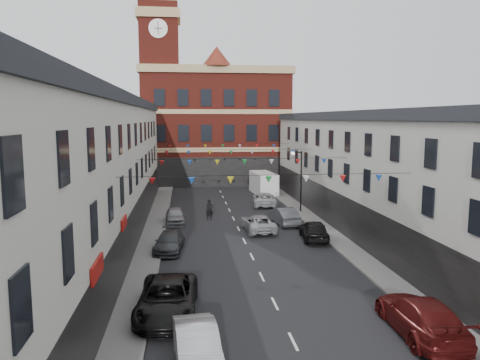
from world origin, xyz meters
name	(u,v)px	position (x,y,z in m)	size (l,w,h in m)	color
ground	(252,257)	(0.00, 0.00, 0.00)	(160.00, 160.00, 0.00)	black
pavement_left	(149,251)	(-6.90, 2.00, 0.07)	(1.80, 64.00, 0.15)	#605E5B
pavement_right	(342,244)	(6.90, 2.00, 0.07)	(1.80, 64.00, 0.15)	#605E5B
terrace_left	(68,178)	(-11.78, 1.00, 5.35)	(8.40, 56.00, 10.70)	beige
terrace_right	(416,180)	(11.78, 1.00, 4.85)	(8.40, 56.00, 9.70)	beige
civic_building	(215,125)	(0.00, 37.95, 8.14)	(20.60, 13.30, 18.50)	maroon
clock_tower	(160,75)	(-7.50, 35.00, 14.93)	(5.60, 5.60, 30.00)	maroon
distant_hill	(187,140)	(-4.00, 62.00, 5.00)	(40.00, 14.00, 10.00)	#355226
street_lamp	(299,173)	(6.55, 14.00, 3.90)	(1.10, 0.36, 6.00)	black
car_left_b	(197,346)	(-3.97, -13.40, 0.74)	(1.57, 4.50, 1.48)	#B4B6BD
car_left_c	(167,299)	(-5.24, -8.75, 0.81)	(2.69, 5.83, 1.62)	black
car_left_d	(169,242)	(-5.50, 1.97, 0.65)	(1.83, 4.49, 1.30)	#373A3D
car_left_e	(175,216)	(-5.27, 10.61, 0.69)	(1.64, 4.08, 1.39)	gray
car_right_c	(421,316)	(5.50, -12.00, 0.82)	(2.30, 5.66, 1.64)	#531110
car_right_d	(314,230)	(5.25, 3.68, 0.77)	(1.81, 4.50, 1.53)	black
car_right_e	(284,216)	(4.10, 9.22, 0.74)	(1.57, 4.51, 1.49)	#494B50
car_right_f	(264,199)	(3.88, 17.92, 0.70)	(2.31, 5.02, 1.39)	#B9BBBE
moving_car	(258,223)	(1.50, 6.98, 0.68)	(2.25, 4.88, 1.36)	#A8A9AF
white_van	(263,183)	(5.11, 25.82, 1.29)	(2.25, 5.84, 2.58)	white
pedestrian	(209,210)	(-2.20, 11.74, 0.93)	(0.68, 0.44, 1.85)	black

